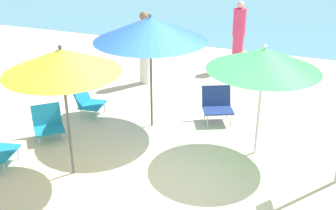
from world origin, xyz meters
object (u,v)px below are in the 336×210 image
(umbrella_yellow, at_px, (61,61))
(umbrella_green, at_px, (264,59))
(person_a, at_px, (238,36))
(beach_chair_d, at_px, (48,122))
(umbrella_blue, at_px, (150,29))
(person_b, at_px, (145,48))
(beach_chair_a, at_px, (87,100))
(beach_chair_c, at_px, (217,103))

(umbrella_yellow, xyz_separation_m, umbrella_green, (2.50, 1.63, -0.17))
(person_a, bearing_deg, umbrella_green, 108.80)
(umbrella_yellow, bearing_deg, person_a, 77.67)
(beach_chair_d, distance_m, person_a, 5.44)
(umbrella_blue, distance_m, person_b, 2.47)
(umbrella_yellow, height_order, beach_chair_a, umbrella_yellow)
(beach_chair_a, bearing_deg, umbrella_green, -11.65)
(umbrella_blue, bearing_deg, umbrella_yellow, -104.17)
(person_b, bearing_deg, umbrella_blue, 41.18)
(person_b, bearing_deg, umbrella_yellow, 21.83)
(beach_chair_a, relative_size, beach_chair_d, 0.88)
(umbrella_blue, xyz_separation_m, beach_chair_c, (1.08, 0.67, -1.51))
(beach_chair_a, height_order, beach_chair_d, beach_chair_a)
(beach_chair_c, xyz_separation_m, person_a, (-0.31, 3.13, 0.53))
(beach_chair_a, bearing_deg, person_b, 73.50)
(beach_chair_a, xyz_separation_m, person_b, (0.34, 2.05, 0.54))
(umbrella_yellow, relative_size, beach_chair_d, 2.83)
(beach_chair_a, bearing_deg, umbrella_yellow, -71.99)
(umbrella_blue, distance_m, beach_chair_a, 2.06)
(umbrella_yellow, xyz_separation_m, beach_chair_c, (1.57, 2.60, -1.46))
(beach_chair_d, bearing_deg, umbrella_green, 59.79)
(umbrella_blue, height_order, person_a, umbrella_blue)
(umbrella_blue, height_order, beach_chair_c, umbrella_blue)
(umbrella_blue, distance_m, beach_chair_d, 2.46)
(umbrella_blue, relative_size, beach_chair_c, 2.93)
(beach_chair_a, xyz_separation_m, beach_chair_c, (2.46, 0.71, 0.02))
(umbrella_blue, bearing_deg, beach_chair_a, -178.57)
(person_a, bearing_deg, umbrella_yellow, 79.61)
(umbrella_green, xyz_separation_m, person_b, (-3.05, 2.31, -0.78))
(beach_chair_c, relative_size, beach_chair_d, 1.00)
(umbrella_yellow, bearing_deg, umbrella_blue, 75.83)
(umbrella_yellow, distance_m, umbrella_green, 2.99)
(beach_chair_d, bearing_deg, beach_chair_c, 81.22)
(beach_chair_c, bearing_deg, umbrella_blue, -83.64)
(umbrella_yellow, distance_m, beach_chair_a, 2.57)
(umbrella_green, xyz_separation_m, beach_chair_a, (-3.39, 0.27, -1.32))
(beach_chair_c, bearing_deg, beach_chair_a, -99.54)
(beach_chair_a, bearing_deg, person_a, 53.71)
(umbrella_yellow, height_order, beach_chair_c, umbrella_yellow)
(umbrella_green, bearing_deg, umbrella_yellow, -146.94)
(beach_chair_a, relative_size, person_a, 0.36)
(umbrella_blue, relative_size, beach_chair_a, 3.35)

